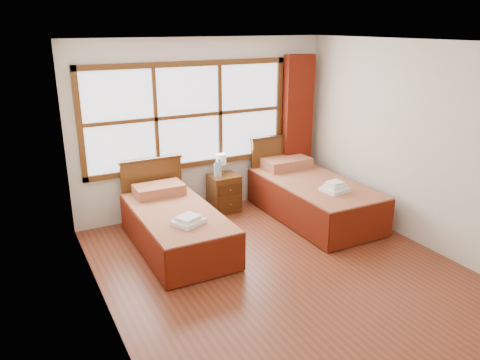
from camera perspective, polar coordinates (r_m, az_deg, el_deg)
floor at (r=5.66m, az=5.12°, el=-10.90°), size 4.50×4.50×0.00m
ceiling at (r=4.94m, az=6.01°, el=16.39°), size 4.50×4.50×0.00m
wall_back at (r=7.08m, az=-4.44°, el=6.46°), size 4.00×0.00×4.00m
wall_left at (r=4.44m, az=-16.73°, el=-1.73°), size 0.00×4.50×4.50m
wall_right at (r=6.43m, az=20.71°, el=4.06°), size 0.00×4.50×4.50m
window at (r=6.92m, az=-6.28°, el=7.80°), size 3.16×0.06×1.56m
curtain at (r=7.75m, az=7.00°, el=6.44°), size 0.50×0.16×2.30m
bed_left at (r=6.15m, az=-7.89°, el=-5.47°), size 0.99×2.01×0.96m
bed_right at (r=7.08m, az=8.69°, el=-1.93°), size 1.09×2.12×1.07m
nightstand at (r=7.22m, az=-1.94°, el=-1.60°), size 0.44×0.43×0.58m
towels_left at (r=5.61m, az=-6.33°, el=-4.93°), size 0.42×0.40×0.10m
towels_right at (r=6.59m, az=11.50°, el=-0.90°), size 0.38×0.34×0.14m
lamp at (r=7.15m, az=-2.32°, el=2.48°), size 0.16×0.16×0.31m
bottle_near at (r=7.04m, az=-2.97°, el=1.22°), size 0.06×0.06×0.22m
bottle_far at (r=7.04m, az=-2.56°, el=1.41°), size 0.07×0.07×0.27m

